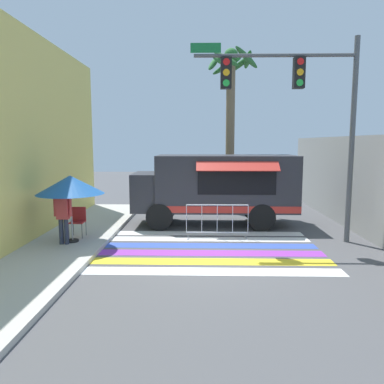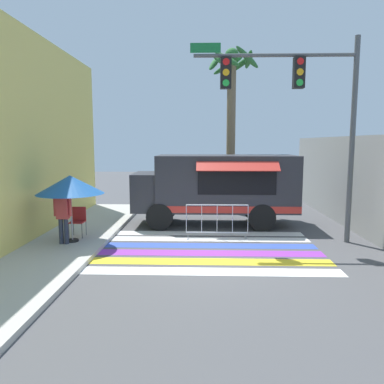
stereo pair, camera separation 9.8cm
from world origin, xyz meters
The scene contains 11 objects.
ground_plane centered at (0.00, 0.00, 0.00)m, with size 60.00×60.00×0.00m, color #4C4C4F.
sidewalk_left centered at (-5.28, 0.00, 0.06)m, with size 4.40×16.00×0.13m.
concrete_wall_right centered at (5.15, 3.00, 1.65)m, with size 0.20×16.00×3.31m.
crosswalk_painted centered at (0.00, 0.88, 0.00)m, with size 6.40×4.36×0.01m.
food_truck centered at (0.23, 4.20, 1.51)m, with size 5.99×2.53×2.61m.
traffic_signal_pole centered at (2.71, 1.82, 4.37)m, with size 4.96×0.29×6.16m.
patio_umbrella centered at (-4.08, 1.17, 1.84)m, with size 1.97×1.97×1.99m.
folding_chair centered at (-4.12, 1.83, 0.68)m, with size 0.44×0.44×0.92m.
vendor_person centered at (-4.24, 0.89, 1.03)m, with size 0.53×0.21×1.60m.
barricade_front centered at (0.28, 2.13, 0.55)m, with size 2.00×0.44×1.12m.
palm_tree centered at (1.04, 6.81, 4.78)m, with size 2.29×2.31×7.04m.
Camera 2 is at (-0.15, -9.66, 3.07)m, focal length 35.00 mm.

